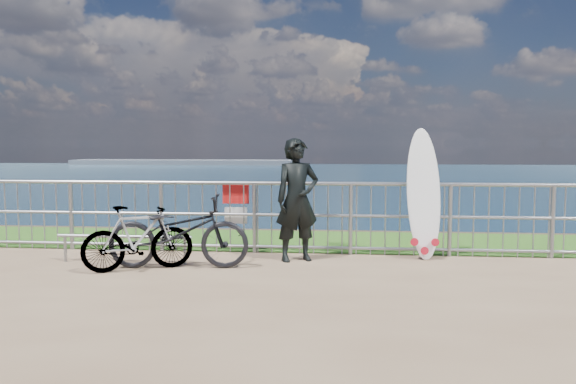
# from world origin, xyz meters

# --- Properties ---
(grass_strip) EXTENTS (120.00, 120.00, 0.00)m
(grass_strip) POSITION_xyz_m (0.00, 2.70, 0.01)
(grass_strip) COLOR #285818
(grass_strip) RESTS_ON ground
(seascape) EXTENTS (260.00, 260.00, 5.00)m
(seascape) POSITION_xyz_m (-43.75, 147.49, -4.03)
(seascape) COLOR brown
(seascape) RESTS_ON ground
(railing) EXTENTS (10.06, 0.10, 1.13)m
(railing) POSITION_xyz_m (0.01, 1.60, 0.58)
(railing) COLOR gray
(railing) RESTS_ON ground
(surfer) EXTENTS (0.77, 0.66, 1.79)m
(surfer) POSITION_xyz_m (0.21, 1.07, 0.90)
(surfer) COLOR black
(surfer) RESTS_ON ground
(surfboard) EXTENTS (0.58, 0.54, 1.96)m
(surfboard) POSITION_xyz_m (2.08, 1.44, 0.90)
(surfboard) COLOR white
(surfboard) RESTS_ON ground
(bicycle_near) EXTENTS (1.99, 0.87, 1.01)m
(bicycle_near) POSITION_xyz_m (-1.37, 0.42, 0.51)
(bicycle_near) COLOR black
(bicycle_near) RESTS_ON ground
(bicycle_far) EXTENTS (1.51, 1.03, 0.89)m
(bicycle_far) POSITION_xyz_m (-1.88, 0.22, 0.44)
(bicycle_far) COLOR black
(bicycle_far) RESTS_ON ground
(bike_rack) EXTENTS (1.98, 0.05, 0.41)m
(bike_rack) POSITION_xyz_m (-2.25, 0.66, 0.34)
(bike_rack) COLOR gray
(bike_rack) RESTS_ON ground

